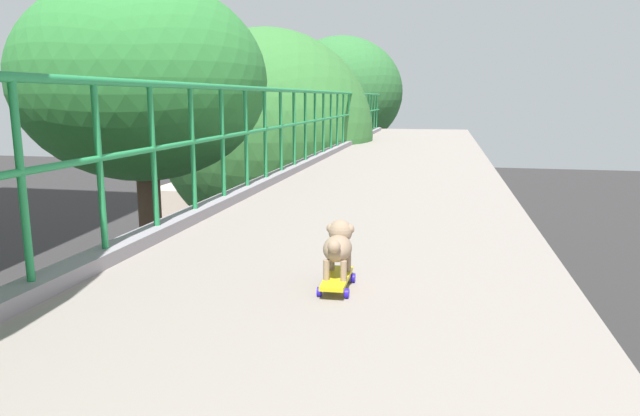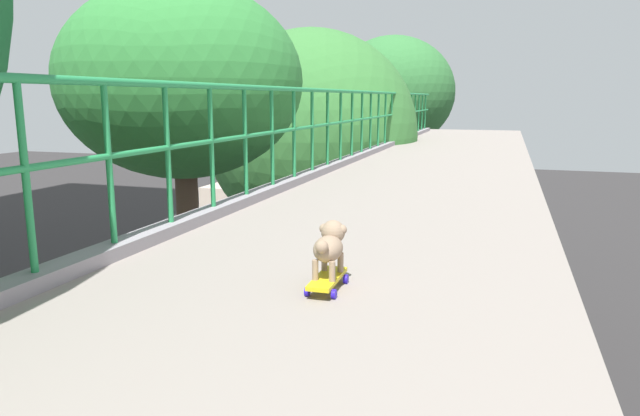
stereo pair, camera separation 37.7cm
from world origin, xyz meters
TOP-DOWN VIEW (x-y plane):
  - car_blue_fifth at (-4.93, 8.06)m, footprint 1.98×4.36m
  - car_grey_sixth at (-8.27, 10.76)m, footprint 1.97×4.38m
  - city_bus at (-8.41, 25.12)m, footprint 2.74×11.87m
  - roadside_tree_mid at (-2.57, 6.58)m, footprint 3.79×3.79m
  - roadside_tree_far at (-2.64, 13.08)m, footprint 5.61×5.61m
  - roadside_tree_farthest at (-2.72, 24.79)m, footprint 5.58×5.58m
  - toy_skateboard at (1.38, 1.57)m, footprint 0.19×0.43m
  - small_dog at (1.38, 1.62)m, footprint 0.17×0.37m

SIDE VIEW (x-z plane):
  - car_blue_fifth at x=-4.93m, z-range -0.02..1.38m
  - car_grey_sixth at x=-8.27m, z-range -0.02..1.44m
  - city_bus at x=-8.41m, z-range 0.22..3.69m
  - toy_skateboard at x=1.38m, z-range 6.06..6.14m
  - roadside_tree_far at x=-2.64m, z-range 1.67..10.59m
  - small_dog at x=1.38m, z-range 6.14..6.45m
  - roadside_tree_mid at x=-2.57m, z-range 2.85..11.75m
  - roadside_tree_farthest at x=-2.72m, z-range 2.37..12.26m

